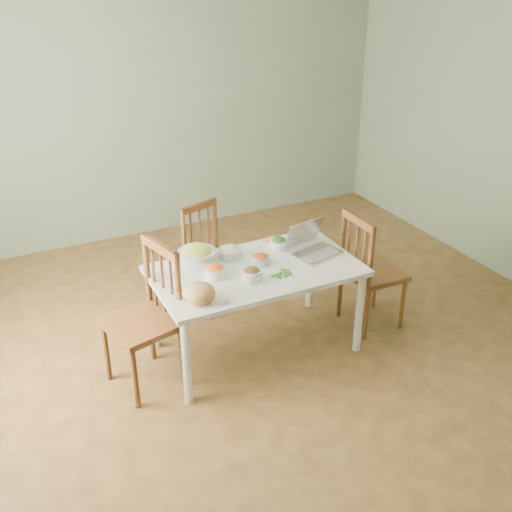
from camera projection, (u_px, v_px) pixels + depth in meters
name	position (u px, v px, depth m)	size (l,w,h in m)	color
floor	(271.00, 346.00, 4.68)	(5.00, 5.00, 0.00)	#412B17
wall_back	(158.00, 106.00, 6.07)	(5.00, 0.00, 2.70)	gray
dining_table	(256.00, 309.00, 4.51)	(1.49, 0.84, 0.70)	white
chair_far	(214.00, 258.00, 5.05)	(0.39, 0.38, 0.89)	#3A200C
chair_left	(140.00, 320.00, 4.07)	(0.46, 0.44, 1.04)	#3A200C
chair_right	(374.00, 270.00, 4.77)	(0.43, 0.41, 0.98)	#3A200C
bread_boule	(199.00, 293.00, 3.90)	(0.21, 0.21, 0.14)	tan
butter_stick	(220.00, 301.00, 3.91)	(0.12, 0.03, 0.03)	#F9E7BF
bowl_squash	(197.00, 256.00, 4.35)	(0.28, 0.28, 0.16)	#E3D355
bowl_carrot	(215.00, 271.00, 4.22)	(0.16, 0.16, 0.09)	#FD6C00
bowl_onion	(230.00, 252.00, 4.48)	(0.17, 0.17, 0.09)	silver
bowl_mushroom	(252.00, 274.00, 4.18)	(0.14, 0.14, 0.09)	black
bowl_redpep	(261.00, 259.00, 4.39)	(0.14, 0.14, 0.08)	#BE2603
bowl_broccoli	(279.00, 243.00, 4.63)	(0.14, 0.14, 0.09)	black
flatbread	(275.00, 242.00, 4.73)	(0.18, 0.18, 0.02)	#E4CF82
basil_bunch	(281.00, 273.00, 4.26)	(0.18, 0.18, 0.02)	#245F1A
laptop	(318.00, 241.00, 4.50)	(0.35, 0.32, 0.23)	silver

